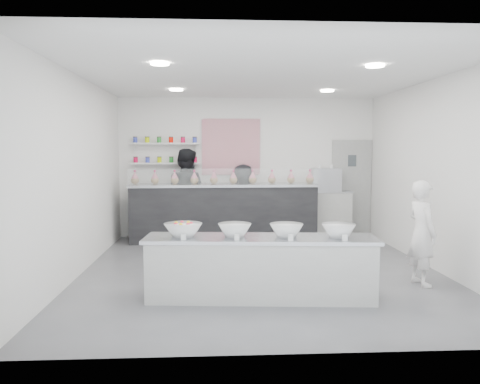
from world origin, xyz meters
name	(u,v)px	position (x,y,z in m)	size (l,w,h in m)	color
floor	(260,271)	(0.00, 0.00, 0.00)	(6.00, 6.00, 0.00)	#515156
ceiling	(261,76)	(0.00, 0.00, 3.00)	(6.00, 6.00, 0.00)	white
back_wall	(247,168)	(0.00, 3.00, 1.50)	(5.50, 5.50, 0.00)	white
left_wall	(79,176)	(-2.75, 0.00, 1.50)	(6.00, 6.00, 0.00)	white
right_wall	(435,175)	(2.75, 0.00, 1.50)	(6.00, 6.00, 0.00)	white
back_door	(351,188)	(2.30, 2.97, 1.05)	(0.88, 0.04, 2.10)	#959592
pattern_panel	(231,147)	(-0.35, 2.98, 1.95)	(1.25, 0.03, 1.20)	#A31739
jar_shelf_lower	(166,163)	(-1.75, 2.90, 1.60)	(1.45, 0.22, 0.04)	silver
jar_shelf_upper	(165,144)	(-1.75, 2.90, 2.02)	(1.45, 0.22, 0.04)	silver
preserve_jars	(165,150)	(-1.75, 2.88, 1.88)	(1.45, 0.10, 0.56)	#E80D47
downlight_0	(160,64)	(-1.40, -1.00, 2.98)	(0.24, 0.24, 0.02)	white
downlight_1	(375,66)	(1.40, -1.00, 2.98)	(0.24, 0.24, 0.02)	white
downlight_2	(176,90)	(-1.40, 1.60, 2.98)	(0.24, 0.24, 0.02)	white
downlight_3	(327,91)	(1.40, 1.60, 2.98)	(0.24, 0.24, 0.02)	white
prep_counter	(260,268)	(-0.13, -1.37, 0.40)	(2.91, 0.66, 0.79)	#AEADA8
back_bar	(224,212)	(-0.52, 2.45, 0.60)	(3.84, 0.70, 1.19)	black
sneeze_guard	(224,177)	(-0.51, 2.12, 1.35)	(3.79, 0.02, 0.32)	white
espresso_ledge	(319,214)	(1.55, 2.78, 0.50)	(1.35, 0.43, 1.00)	#AEADA8
espresso_machine	(325,180)	(1.67, 2.78, 1.24)	(0.62, 0.43, 0.47)	#93969E
cup_stacks	(313,184)	(1.41, 2.78, 1.16)	(0.24, 0.24, 0.30)	beige
prep_bowls	(261,230)	(-0.13, -1.37, 0.88)	(2.37, 0.52, 0.17)	white
label_cards	(269,242)	(-0.09, -1.89, 0.83)	(2.01, 0.04, 0.07)	white
cookie_bags	(224,177)	(-0.52, 2.45, 1.33)	(3.76, 0.16, 0.28)	#D2657D
woman_prep	(422,233)	(2.17, -0.87, 0.73)	(0.53, 0.35, 1.47)	white
staff_left	(185,194)	(-1.32, 2.70, 0.96)	(0.93, 0.72, 1.91)	black
staff_right	(243,201)	(-0.11, 2.70, 0.79)	(0.78, 0.51, 1.59)	black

